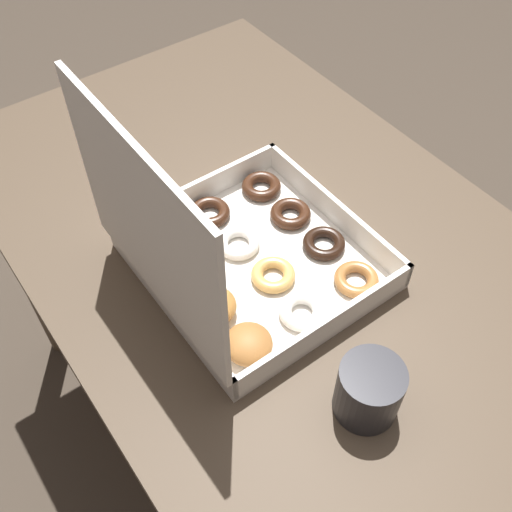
# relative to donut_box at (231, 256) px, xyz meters

# --- Properties ---
(ground_plane) EXTENTS (8.00, 8.00, 0.00)m
(ground_plane) POSITION_rel_donut_box_xyz_m (0.03, -0.10, -0.77)
(ground_plane) COLOR #42382D
(dining_table) EXTENTS (1.14, 0.70, 0.71)m
(dining_table) POSITION_rel_donut_box_xyz_m (0.03, -0.10, -0.17)
(dining_table) COLOR #4C3D2D
(dining_table) RESTS_ON ground_plane
(donut_box) EXTENTS (0.33, 0.32, 0.32)m
(donut_box) POSITION_rel_donut_box_xyz_m (0.00, 0.00, 0.00)
(donut_box) COLOR silver
(donut_box) RESTS_ON dining_table
(coffee_mug) EXTENTS (0.08, 0.08, 0.08)m
(coffee_mug) POSITION_rel_donut_box_xyz_m (-0.26, -0.02, -0.02)
(coffee_mug) COLOR #232328
(coffee_mug) RESTS_ON dining_table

